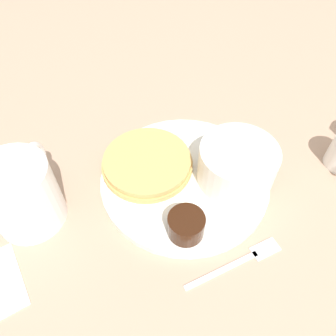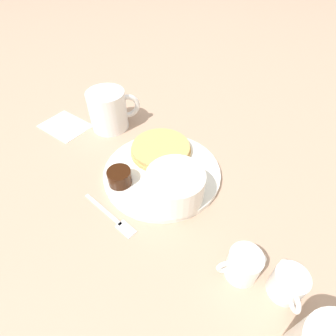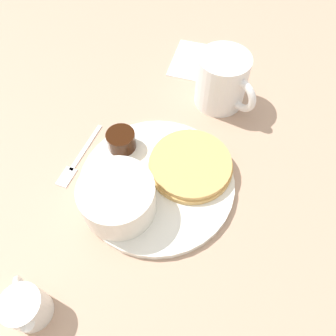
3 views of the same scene
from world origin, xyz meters
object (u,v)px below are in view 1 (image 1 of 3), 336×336
object	(u,v)px
fork	(244,259)
coffee_mug	(22,194)
plate	(185,179)
bowl	(237,164)

from	to	relation	value
fork	coffee_mug	bearing A→B (deg)	-48.93
coffee_mug	fork	xyz separation A→B (m)	(-0.19, 0.22, -0.05)
plate	bowl	bearing A→B (deg)	143.28
bowl	fork	xyz separation A→B (m)	(0.07, 0.10, -0.04)
plate	bowl	size ratio (longest dim) A/B	2.27
coffee_mug	bowl	bearing A→B (deg)	155.53
plate	coffee_mug	world-z (taller)	coffee_mug
plate	bowl	xyz separation A→B (m)	(-0.06, 0.04, 0.04)
plate	coffee_mug	bearing A→B (deg)	-20.45
coffee_mug	fork	bearing A→B (deg)	131.07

